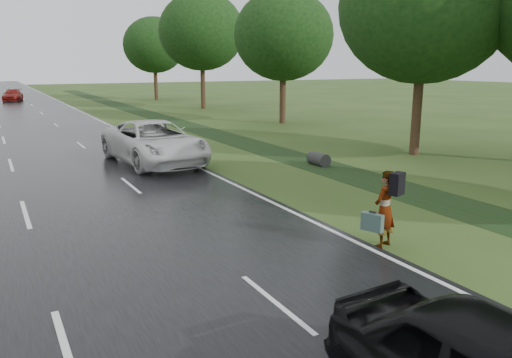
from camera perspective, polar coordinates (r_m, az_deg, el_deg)
The scene contains 9 objects.
edge_stripe_east at distance 52.67m, azimuth -20.31°, elevation 7.69°, with size 0.12×180.00×0.01m, color silver.
drainage_ditch at distance 28.72m, azimuth -2.95°, elevation 4.69°, with size 2.20×120.00×0.56m.
tree_east_b at distance 24.63m, azimuth 18.68°, elevation 18.18°, with size 7.60×7.60×10.11m.
tree_east_c at distance 36.33m, azimuth 3.15°, elevation 16.06°, with size 7.00×7.00×9.29m.
tree_east_d at distance 48.72m, azimuth -6.23°, elevation 16.41°, with size 8.00×8.00×10.76m.
tree_east_f at distance 61.76m, azimuth -11.56°, elevation 14.77°, with size 7.20×7.20×9.62m.
pedestrian at distance 11.87m, azimuth 14.50°, elevation -3.25°, with size 0.95×0.74×1.82m.
white_pickup at distance 21.73m, azimuth -11.54°, elevation 4.15°, with size 2.97×6.43×1.79m, color silver.
far_car_red at distance 64.36m, azimuth -26.04°, elevation 8.60°, with size 1.86×4.58×1.33m, color maroon.
Camera 1 is at (-0.66, -6.99, 4.17)m, focal length 35.00 mm.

